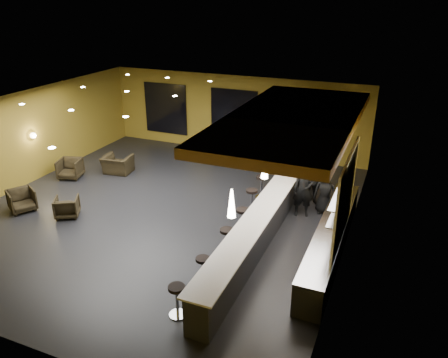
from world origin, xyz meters
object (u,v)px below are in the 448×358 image
at_px(bar_stool_2, 227,238).
at_px(bar_stool_5, 261,184).
at_px(prep_counter, 330,240).
at_px(pendant_1, 265,166).
at_px(bar_stool_3, 243,218).
at_px(bar_counter, 257,233).
at_px(armchair_d, 118,164).
at_px(pendant_2, 288,141).
at_px(column, 299,144).
at_px(armchair_a, 22,200).
at_px(pendant_0, 232,203).
at_px(staff_a, 303,190).
at_px(bar_stool_4, 252,198).
at_px(staff_c, 325,192).
at_px(armchair_c, 70,169).
at_px(bar_stool_1, 203,267).
at_px(staff_b, 313,182).
at_px(bar_stool_0, 177,297).
at_px(armchair_b, 67,207).

xyz_separation_m(bar_stool_2, bar_stool_5, (-0.26, 3.90, 0.02)).
height_order(prep_counter, bar_stool_5, prep_counter).
height_order(pendant_1, bar_stool_3, pendant_1).
height_order(bar_counter, bar_stool_2, bar_counter).
bearing_deg(prep_counter, armchair_d, 163.22).
bearing_deg(prep_counter, pendant_2, 128.66).
height_order(column, armchair_a, column).
bearing_deg(bar_stool_5, pendant_1, -71.30).
xyz_separation_m(pendant_2, bar_stool_5, (-0.93, 0.25, -1.82)).
relative_size(pendant_0, staff_a, 0.38).
bearing_deg(pendant_2, pendant_0, -90.00).
xyz_separation_m(bar_stool_3, bar_stool_4, (-0.21, 1.44, -0.00)).
bearing_deg(staff_c, armchair_c, 179.04).
distance_m(bar_stool_1, bar_stool_2, 1.47).
distance_m(bar_counter, staff_b, 3.60).
xyz_separation_m(armchair_c, bar_stool_5, (7.57, 1.19, 0.14)).
distance_m(prep_counter, bar_stool_0, 4.79).
relative_size(prep_counter, pendant_1, 8.57).
height_order(pendant_1, armchair_a, pendant_1).
relative_size(pendant_0, armchair_a, 0.85).
xyz_separation_m(armchair_d, bar_stool_3, (6.39, -2.58, 0.16)).
relative_size(staff_a, staff_c, 1.22).
bearing_deg(armchair_a, pendant_0, -67.79).
bearing_deg(staff_c, column, 123.48).
height_order(bar_counter, bar_stool_1, bar_counter).
bearing_deg(bar_stool_5, bar_stool_0, -88.35).
xyz_separation_m(armchair_c, bar_stool_4, (7.60, 0.03, 0.12)).
xyz_separation_m(armchair_a, bar_stool_3, (7.39, 1.47, 0.14)).
bearing_deg(staff_c, bar_stool_4, -165.54).
bearing_deg(armchair_c, armchair_d, 21.92).
bearing_deg(pendant_0, bar_counter, 90.00).
height_order(armchair_a, bar_stool_5, bar_stool_5).
bearing_deg(bar_counter, bar_stool_5, 105.98).
bearing_deg(bar_stool_0, bar_counter, 77.83).
xyz_separation_m(bar_counter, armchair_b, (-6.38, -0.56, -0.16)).
xyz_separation_m(bar_counter, armchair_a, (-8.07, -0.81, -0.12)).
distance_m(armchair_c, bar_stool_5, 7.66).
relative_size(prep_counter, pendant_2, 8.57).
bearing_deg(bar_stool_1, bar_stool_0, -90.91).
relative_size(staff_c, bar_stool_4, 1.90).
height_order(bar_counter, prep_counter, bar_counter).
bearing_deg(pendant_2, bar_stool_4, -134.91).
relative_size(armchair_d, bar_stool_3, 1.37).
relative_size(staff_c, armchair_b, 2.02).
height_order(pendant_2, bar_stool_4, pendant_2).
xyz_separation_m(bar_stool_1, bar_stool_2, (0.05, 1.46, 0.03)).
relative_size(prep_counter, bar_stool_0, 7.45).
height_order(pendant_2, bar_stool_2, pendant_2).
xyz_separation_m(pendant_2, staff_c, (1.37, -0.06, -1.59)).
bearing_deg(bar_stool_4, column, 70.22).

